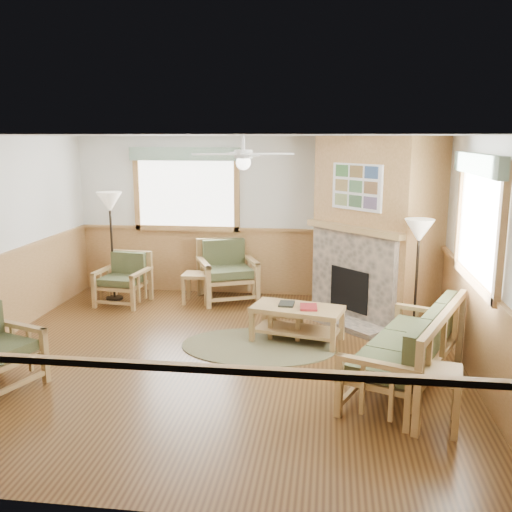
# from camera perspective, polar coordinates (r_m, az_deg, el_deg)

# --- Properties ---
(floor) EXTENTS (6.00, 6.00, 0.01)m
(floor) POSITION_cam_1_polar(r_m,az_deg,el_deg) (7.21, -3.94, -10.08)
(floor) COLOR #503216
(floor) RESTS_ON ground
(ceiling) EXTENTS (6.00, 6.00, 0.01)m
(ceiling) POSITION_cam_1_polar(r_m,az_deg,el_deg) (6.69, -4.28, 11.95)
(ceiling) COLOR white
(ceiling) RESTS_ON floor
(wall_back) EXTENTS (6.00, 0.02, 2.70)m
(wall_back) POSITION_cam_1_polar(r_m,az_deg,el_deg) (9.74, -0.57, 3.97)
(wall_back) COLOR white
(wall_back) RESTS_ON floor
(wall_front) EXTENTS (6.00, 0.02, 2.70)m
(wall_front) POSITION_cam_1_polar(r_m,az_deg,el_deg) (4.03, -12.74, -7.80)
(wall_front) COLOR white
(wall_front) RESTS_ON floor
(wall_right) EXTENTS (0.02, 6.00, 2.70)m
(wall_right) POSITION_cam_1_polar(r_m,az_deg,el_deg) (6.88, 21.17, -0.14)
(wall_right) COLOR white
(wall_right) RESTS_ON floor
(wainscot) EXTENTS (6.00, 6.00, 1.10)m
(wainscot) POSITION_cam_1_polar(r_m,az_deg,el_deg) (7.02, -4.01, -5.88)
(wainscot) COLOR #A67844
(wainscot) RESTS_ON floor
(fireplace) EXTENTS (3.11, 3.11, 2.70)m
(fireplace) POSITION_cam_1_polar(r_m,az_deg,el_deg) (8.73, 11.99, 2.80)
(fireplace) COLOR #A67844
(fireplace) RESTS_ON floor
(window_back) EXTENTS (1.90, 0.16, 1.50)m
(window_back) POSITION_cam_1_polar(r_m,az_deg,el_deg) (9.82, -7.10, 10.86)
(window_back) COLOR white
(window_back) RESTS_ON wall_back
(window_right) EXTENTS (0.16, 1.90, 1.50)m
(window_right) POSITION_cam_1_polar(r_m,az_deg,el_deg) (6.55, 22.01, 9.65)
(window_right) COLOR white
(window_right) RESTS_ON wall_right
(ceiling_fan) EXTENTS (1.59, 1.59, 0.36)m
(ceiling_fan) POSITION_cam_1_polar(r_m,az_deg,el_deg) (6.93, -1.28, 11.64)
(ceiling_fan) COLOR white
(ceiling_fan) RESTS_ON ceiling
(sofa) EXTENTS (2.18, 1.54, 0.93)m
(sofa) POSITION_cam_1_polar(r_m,az_deg,el_deg) (6.41, 14.80, -8.83)
(sofa) COLOR #A07E4B
(sofa) RESTS_ON floor
(armchair_back_left) EXTENTS (0.82, 0.82, 0.82)m
(armchair_back_left) POSITION_cam_1_polar(r_m,az_deg,el_deg) (9.52, -13.19, -2.28)
(armchair_back_left) COLOR #A07E4B
(armchair_back_left) RESTS_ON floor
(armchair_back_right) EXTENTS (1.16, 1.16, 0.99)m
(armchair_back_right) POSITION_cam_1_polar(r_m,az_deg,el_deg) (9.49, -2.87, -1.50)
(armchair_back_right) COLOR #A07E4B
(armchair_back_right) RESTS_ON floor
(coffee_table) EXTENTS (1.29, 0.85, 0.47)m
(coffee_table) POSITION_cam_1_polar(r_m,az_deg,el_deg) (7.68, 4.13, -6.77)
(coffee_table) COLOR #A07E4B
(coffee_table) RESTS_ON floor
(end_table_chairs) EXTENTS (0.44, 0.43, 0.50)m
(end_table_chairs) POSITION_cam_1_polar(r_m,az_deg,el_deg) (9.43, -5.90, -3.19)
(end_table_chairs) COLOR #A07E4B
(end_table_chairs) RESTS_ON floor
(end_table_sofa) EXTENTS (0.59, 0.57, 0.57)m
(end_table_sofa) POSITION_cam_1_polar(r_m,az_deg,el_deg) (5.75, 17.21, -13.40)
(end_table_sofa) COLOR #A07E4B
(end_table_sofa) RESTS_ON floor
(footstool) EXTENTS (0.47, 0.47, 0.39)m
(footstool) POSITION_cam_1_polar(r_m,az_deg,el_deg) (7.84, 3.01, -6.68)
(footstool) COLOR #A07E4B
(footstool) RESTS_ON floor
(braided_rug) EXTENTS (2.40, 2.40, 0.01)m
(braided_rug) POSITION_cam_1_polar(r_m,az_deg,el_deg) (7.52, 0.24, -9.01)
(braided_rug) COLOR brown
(braided_rug) RESTS_ON floor
(floor_lamp_left) EXTENTS (0.53, 0.53, 1.81)m
(floor_lamp_left) POSITION_cam_1_polar(r_m,az_deg,el_deg) (9.73, -14.21, 0.96)
(floor_lamp_left) COLOR black
(floor_lamp_left) RESTS_ON floor
(floor_lamp_right) EXTENTS (0.49, 0.49, 1.66)m
(floor_lamp_right) POSITION_cam_1_polar(r_m,az_deg,el_deg) (7.72, 15.73, -2.48)
(floor_lamp_right) COLOR black
(floor_lamp_right) RESTS_ON floor
(book_red) EXTENTS (0.24, 0.31, 0.03)m
(book_red) POSITION_cam_1_polar(r_m,az_deg,el_deg) (7.54, 5.28, -5.00)
(book_red) COLOR maroon
(book_red) RESTS_ON coffee_table
(book_dark) EXTENTS (0.21, 0.28, 0.02)m
(book_dark) POSITION_cam_1_polar(r_m,az_deg,el_deg) (7.67, 3.07, -4.71)
(book_dark) COLOR black
(book_dark) RESTS_ON coffee_table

